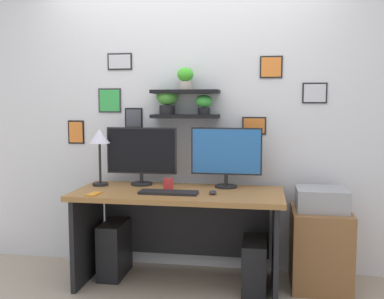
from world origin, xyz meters
TOP-DOWN VIEW (x-y plane):
  - ground_plane at (0.00, 0.00)m, footprint 8.00×8.00m
  - back_wall_assembly at (-0.00, 0.44)m, footprint 4.40×0.24m
  - desk at (0.00, 0.05)m, footprint 1.61×0.68m
  - monitor_left at (-0.35, 0.22)m, footprint 0.59×0.18m
  - monitor_right at (0.35, 0.22)m, footprint 0.57×0.18m
  - keyboard at (-0.05, -0.11)m, footprint 0.44×0.14m
  - computer_mouse at (0.28, -0.08)m, footprint 0.06×0.09m
  - desk_lamp at (-0.68, 0.13)m, footprint 0.17×0.17m
  - cell_phone at (-0.59, -0.23)m, footprint 0.08×0.15m
  - coffee_mug at (-0.09, 0.03)m, footprint 0.08×0.08m
  - drawer_cabinet at (1.09, 0.15)m, footprint 0.44×0.50m
  - printer at (1.09, 0.15)m, footprint 0.38×0.34m
  - computer_tower_left at (-0.56, 0.10)m, footprint 0.18×0.40m
  - computer_tower_right at (0.59, -0.01)m, footprint 0.18×0.40m

SIDE VIEW (x-z plane):
  - ground_plane at x=0.00m, z-range 0.00..0.00m
  - computer_tower_right at x=0.59m, z-range 0.00..0.39m
  - computer_tower_left at x=-0.56m, z-range 0.00..0.45m
  - drawer_cabinet at x=1.09m, z-range 0.00..0.61m
  - desk at x=0.00m, z-range 0.16..0.91m
  - printer at x=1.09m, z-range 0.61..0.78m
  - cell_phone at x=-0.59m, z-range 0.75..0.76m
  - keyboard at x=-0.05m, z-range 0.75..0.77m
  - computer_mouse at x=0.28m, z-range 0.75..0.78m
  - coffee_mug at x=-0.09m, z-range 0.75..0.84m
  - monitor_left at x=-0.35m, z-range 0.77..1.25m
  - monitor_right at x=0.35m, z-range 0.78..1.26m
  - desk_lamp at x=-0.68m, z-range 0.88..1.35m
  - back_wall_assembly at x=0.00m, z-range 0.01..2.71m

